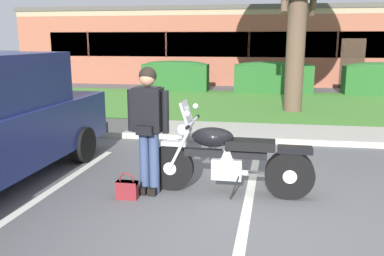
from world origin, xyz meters
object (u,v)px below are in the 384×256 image
object	(u,v)px
motorcycle	(235,159)
handbag	(127,188)
hedge_left	(176,75)
rider_person	(148,121)
hedge_center_left	(273,77)
hedge_center_right	(378,78)
brick_building	(251,45)

from	to	relation	value
motorcycle	handbag	distance (m)	1.47
motorcycle	hedge_left	world-z (taller)	motorcycle
rider_person	hedge_left	xyz separation A→B (m)	(-1.82, 10.85, -0.34)
hedge_center_left	handbag	bearing A→B (deg)	-101.37
hedge_center_right	rider_person	bearing A→B (deg)	-118.21
motorcycle	handbag	size ratio (longest dim) A/B	6.23
rider_person	hedge_left	world-z (taller)	rider_person
handbag	hedge_left	bearing A→B (deg)	98.13
rider_person	brick_building	bearing A→B (deg)	86.85
rider_person	hedge_center_left	distance (m)	11.03
handbag	hedge_left	xyz separation A→B (m)	(-1.59, 11.11, 0.51)
rider_person	hedge_left	bearing A→B (deg)	99.54
hedge_left	hedge_center_right	xyz separation A→B (m)	(7.64, 0.00, 0.00)
handbag	hedge_left	distance (m)	11.23
rider_person	hedge_center_right	world-z (taller)	rider_person
motorcycle	hedge_center_right	xyz separation A→B (m)	(4.68, 10.71, 0.16)
handbag	hedge_center_left	bearing A→B (deg)	78.63
handbag	motorcycle	bearing A→B (deg)	16.26
handbag	hedge_center_left	xyz separation A→B (m)	(2.23, 11.11, 0.51)
rider_person	brick_building	distance (m)	17.89
brick_building	motorcycle	bearing A→B (deg)	-89.49
motorcycle	handbag	bearing A→B (deg)	-163.74
brick_building	handbag	bearing A→B (deg)	-93.85
rider_person	handbag	size ratio (longest dim) A/B	4.74
hedge_center_right	brick_building	distance (m)	8.58
hedge_center_left	hedge_center_right	size ratio (longest dim) A/B	1.20
motorcycle	brick_building	distance (m)	17.76
hedge_center_left	brick_building	xyz separation A→B (m)	(-1.01, 7.00, 1.13)
hedge_left	brick_building	world-z (taller)	brick_building
rider_person	handbag	distance (m)	0.92
brick_building	hedge_left	bearing A→B (deg)	-111.83
hedge_center_left	hedge_center_right	distance (m)	3.82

